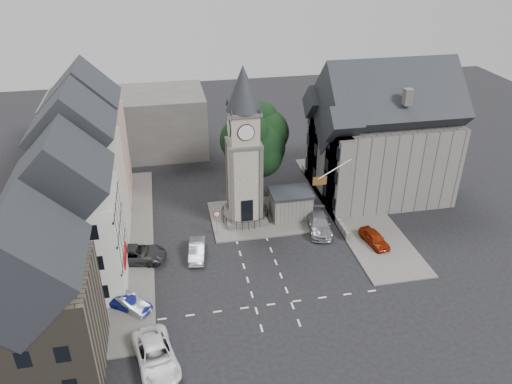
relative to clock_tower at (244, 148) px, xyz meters
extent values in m
plane|color=black|center=(0.00, -7.99, -8.12)|extent=(120.00, 120.00, 0.00)
cube|color=#595651|center=(-12.50, -1.99, -8.05)|extent=(6.00, 30.00, 0.14)
cube|color=#595651|center=(12.00, 0.01, -8.05)|extent=(6.00, 26.00, 0.14)
cube|color=#595651|center=(1.50, 0.01, -8.04)|extent=(10.00, 8.00, 0.16)
cube|color=silver|center=(0.00, -13.49, -8.12)|extent=(20.00, 8.00, 0.01)
cube|color=#4C4944|center=(0.00, 0.01, -7.77)|extent=(4.20, 4.20, 0.70)
torus|color=black|center=(0.00, 0.01, -7.04)|extent=(4.86, 4.86, 0.06)
cube|color=gray|center=(0.00, 0.01, -3.42)|extent=(3.00, 3.00, 8.00)
cube|color=black|center=(0.00, -1.44, -6.22)|extent=(1.20, 0.25, 2.40)
cube|color=#4C4944|center=(0.00, 0.01, 0.58)|extent=(3.30, 3.30, 0.25)
cube|color=gray|center=(0.00, 0.01, 2.18)|extent=(2.70, 2.70, 3.20)
cylinder|color=white|center=(0.00, -1.39, 2.18)|extent=(1.50, 0.12, 1.50)
cube|color=#4C4944|center=(0.00, 0.01, 3.78)|extent=(3.10, 3.10, 0.30)
cone|color=black|center=(0.00, 0.01, 6.03)|extent=(3.40, 3.40, 4.20)
cube|color=slate|center=(4.80, -0.49, -6.72)|extent=(4.00, 3.00, 2.80)
cube|color=black|center=(4.80, -0.49, -5.17)|extent=(4.30, 3.30, 0.25)
cylinder|color=black|center=(2.00, 5.01, -5.92)|extent=(0.70, 0.70, 4.40)
cylinder|color=black|center=(-3.20, -2.49, -6.87)|extent=(0.10, 0.10, 2.50)
cone|color=#A50C0C|center=(-3.20, -2.59, -5.62)|extent=(0.70, 0.06, 0.70)
cone|color=white|center=(-3.20, -2.61, -5.62)|extent=(0.54, 0.04, 0.54)
cube|color=#CD958D|center=(-15.50, 8.01, -3.12)|extent=(7.50, 7.00, 10.00)
cube|color=beige|center=(-15.50, 0.01, -3.12)|extent=(7.50, 7.00, 10.00)
cube|color=silver|center=(-15.50, -7.99, -3.62)|extent=(7.50, 7.00, 9.00)
cube|color=#423B32|center=(-17.00, -16.99, -4.12)|extent=(8.00, 7.00, 8.00)
cube|color=#4C4944|center=(-12.00, 20.01, -4.12)|extent=(20.00, 10.00, 8.00)
cube|color=slate|center=(16.00, 3.01, -3.62)|extent=(14.00, 10.00, 9.00)
cube|color=slate|center=(9.80, -0.49, -3.62)|extent=(1.60, 4.40, 9.00)
cube|color=slate|center=(9.80, 6.51, -3.62)|extent=(1.60, 4.40, 9.00)
cube|color=slate|center=(9.20, 2.01, -7.67)|extent=(0.40, 16.00, 0.90)
cylinder|color=white|center=(8.00, -3.99, -1.12)|extent=(3.17, 0.10, 1.89)
plane|color=#B21414|center=(6.60, -3.99, -2.22)|extent=(1.40, 0.00, 1.40)
imported|color=#1B2898|center=(-11.50, -11.77, -7.46)|extent=(4.05, 3.56, 1.32)
imported|color=#A6A7AE|center=(-11.50, -11.77, -7.51)|extent=(3.57, 3.46, 1.22)
imported|color=#2D2D2F|center=(-11.10, -5.30, -7.34)|extent=(5.98, 3.55, 1.56)
imported|color=gray|center=(-5.50, -5.64, -7.45)|extent=(1.96, 4.23, 1.34)
imported|color=gray|center=(7.00, -3.53, -7.37)|extent=(2.91, 5.47, 1.51)
imported|color=maroon|center=(11.50, -6.93, -7.46)|extent=(2.20, 4.08, 1.32)
imported|color=white|center=(-9.50, -17.99, -7.33)|extent=(3.73, 6.13, 1.59)
imported|color=beige|center=(10.05, -0.89, -7.24)|extent=(0.67, 0.47, 1.76)
camera|label=1|loc=(-7.44, -44.04, 19.56)|focal=35.00mm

